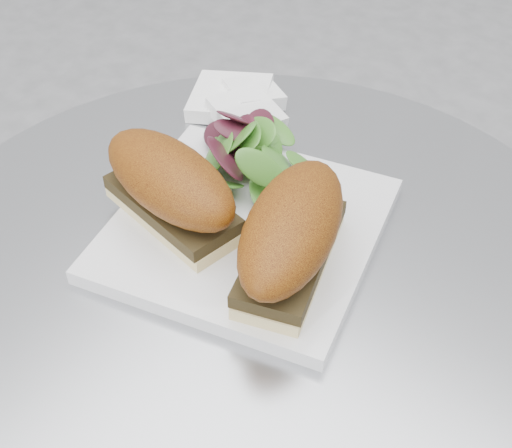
{
  "coord_description": "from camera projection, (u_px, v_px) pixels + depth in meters",
  "views": [
    {
      "loc": [
        0.27,
        -0.35,
        1.22
      ],
      "look_at": [
        -0.02,
        0.03,
        0.77
      ],
      "focal_mm": 50.0,
      "sensor_mm": 36.0,
      "label": 1
    }
  ],
  "objects": [
    {
      "name": "table",
      "position": [
        253.0,
        418.0,
        0.83
      ],
      "size": [
        0.7,
        0.7,
        0.73
      ],
      "color": "#ABADB2",
      "rests_on": "ground"
    },
    {
      "name": "sandwich_right",
      "position": [
        292.0,
        233.0,
        0.62
      ],
      "size": [
        0.13,
        0.19,
        0.08
      ],
      "rotation": [
        0.0,
        0.0,
        -1.26
      ],
      "color": "#FAED9C",
      "rests_on": "plate"
    },
    {
      "name": "sandwich_left",
      "position": [
        170.0,
        185.0,
        0.66
      ],
      "size": [
        0.18,
        0.1,
        0.08
      ],
      "rotation": [
        0.0,
        0.0,
        -0.18
      ],
      "color": "#FAED9C",
      "rests_on": "plate"
    },
    {
      "name": "salad",
      "position": [
        253.0,
        147.0,
        0.74
      ],
      "size": [
        0.12,
        0.12,
        0.05
      ],
      "primitive_type": null,
      "color": "#589330",
      "rests_on": "plate"
    },
    {
      "name": "napkin",
      "position": [
        238.0,
        109.0,
        0.84
      ],
      "size": [
        0.14,
        0.14,
        0.02
      ],
      "primitive_type": null,
      "rotation": [
        0.0,
        0.0,
        0.16
      ],
      "color": "white",
      "rests_on": "table"
    },
    {
      "name": "plate",
      "position": [
        246.0,
        229.0,
        0.69
      ],
      "size": [
        0.3,
        0.3,
        0.02
      ],
      "primitive_type": "cube",
      "rotation": [
        0.0,
        0.0,
        0.24
      ],
      "color": "white",
      "rests_on": "table"
    }
  ]
}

